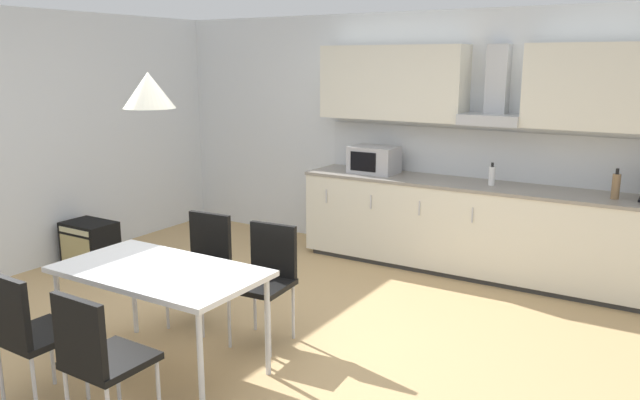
% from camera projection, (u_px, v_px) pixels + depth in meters
% --- Properties ---
extents(ground_plane, '(8.79, 8.33, 0.02)m').
position_uv_depth(ground_plane, '(250.00, 349.00, 4.55)').
color(ground_plane, tan).
extents(wall_back, '(7.03, 0.10, 2.54)m').
position_uv_depth(wall_back, '(411.00, 135.00, 6.62)').
color(wall_back, silver).
rests_on(wall_back, ground_plane).
extents(kitchen_counter, '(3.66, 0.65, 0.89)m').
position_uv_depth(kitchen_counter, '(482.00, 229.00, 6.02)').
color(kitchen_counter, '#333333').
rests_on(kitchen_counter, ground_plane).
extents(backsplash_tile, '(3.64, 0.02, 0.48)m').
position_uv_depth(backsplash_tile, '(495.00, 155.00, 6.12)').
color(backsplash_tile, silver).
rests_on(backsplash_tile, kitchen_counter).
extents(upper_wall_cabinets, '(3.64, 0.40, 0.75)m').
position_uv_depth(upper_wall_cabinets, '(495.00, 86.00, 5.84)').
color(upper_wall_cabinets, silver).
extents(microwave, '(0.48, 0.35, 0.28)m').
position_uv_depth(microwave, '(374.00, 160.00, 6.49)').
color(microwave, '#ADADB2').
rests_on(microwave, kitchen_counter).
extents(bottle_brown, '(0.07, 0.07, 0.26)m').
position_uv_depth(bottle_brown, '(616.00, 186.00, 5.28)').
color(bottle_brown, brown).
rests_on(bottle_brown, kitchen_counter).
extents(bottle_white, '(0.06, 0.06, 0.22)m').
position_uv_depth(bottle_white, '(492.00, 176.00, 5.87)').
color(bottle_white, white).
rests_on(bottle_white, kitchen_counter).
extents(dining_table, '(1.38, 0.76, 0.72)m').
position_uv_depth(dining_table, '(160.00, 276.00, 4.07)').
color(dining_table, white).
rests_on(dining_table, ground_plane).
extents(chair_near_left, '(0.41, 0.41, 0.87)m').
position_uv_depth(chair_near_left, '(26.00, 327.00, 3.62)').
color(chair_near_left, black).
rests_on(chair_near_left, ground_plane).
extents(chair_far_left, '(0.43, 0.43, 0.87)m').
position_uv_depth(chair_far_left, '(203.00, 258.00, 4.89)').
color(chair_far_left, black).
rests_on(chair_far_left, ground_plane).
extents(chair_near_right, '(0.41, 0.41, 0.87)m').
position_uv_depth(chair_near_right, '(97.00, 352.00, 3.31)').
color(chair_near_right, black).
rests_on(chair_near_right, ground_plane).
extents(chair_far_right, '(0.43, 0.43, 0.87)m').
position_uv_depth(chair_far_right, '(267.00, 271.00, 4.58)').
color(chair_far_right, black).
rests_on(chair_far_right, ground_plane).
extents(guitar_amp, '(0.52, 0.37, 0.44)m').
position_uv_depth(guitar_amp, '(90.00, 243.00, 6.37)').
color(guitar_amp, black).
rests_on(guitar_amp, ground_plane).
extents(pendant_lamp, '(0.32, 0.32, 0.22)m').
position_uv_depth(pendant_lamp, '(149.00, 90.00, 3.81)').
color(pendant_lamp, silver).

